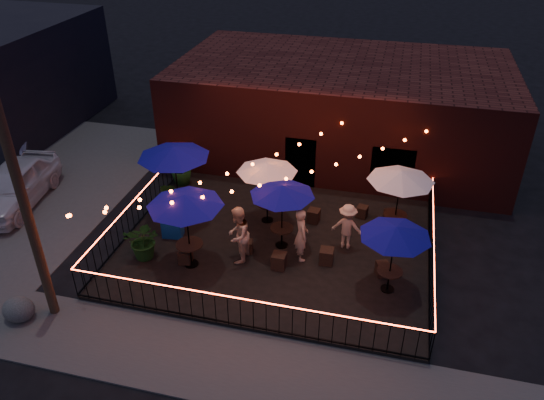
{
  "coord_description": "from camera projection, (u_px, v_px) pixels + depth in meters",
  "views": [
    {
      "loc": [
        3.39,
        -12.04,
        10.7
      ],
      "look_at": [
        -0.27,
        2.59,
        1.46
      ],
      "focal_mm": 35.0,
      "sensor_mm": 36.0,
      "label": 1
    }
  ],
  "objects": [
    {
      "name": "bistro_chair_7",
      "position": [
        314.0,
        216.0,
        18.82
      ],
      "size": [
        0.45,
        0.45,
        0.48
      ],
      "primitive_type": "cube",
      "rotation": [
        0.0,
        0.0,
        3.02
      ],
      "color": "black",
      "rests_on": "patio"
    },
    {
      "name": "patron_c",
      "position": [
        347.0,
        227.0,
        17.24
      ],
      "size": [
        1.09,
        0.69,
        1.61
      ],
      "primitive_type": "imported",
      "rotation": [
        0.0,
        0.0,
        3.05
      ],
      "color": "beige",
      "rests_on": "patio"
    },
    {
      "name": "bistro_chair_10",
      "position": [
        362.0,
        212.0,
        19.1
      ],
      "size": [
        0.43,
        0.43,
        0.43
      ],
      "primitive_type": "cube",
      "rotation": [
        0.0,
        0.0,
        -0.21
      ],
      "color": "black",
      "rests_on": "patio"
    },
    {
      "name": "fence_right",
      "position": [
        431.0,
        253.0,
        16.52
      ],
      "size": [
        0.04,
        8.0,
        1.04
      ],
      "rotation": [
        0.0,
        0.0,
        1.57
      ],
      "color": "black",
      "rests_on": "patio"
    },
    {
      "name": "bistro_chair_0",
      "position": [
        144.0,
        245.0,
        17.37
      ],
      "size": [
        0.45,
        0.45,
        0.44
      ],
      "primitive_type": "cube",
      "rotation": [
        0.0,
        0.0,
        -0.23
      ],
      "color": "black",
      "rests_on": "patio"
    },
    {
      "name": "potted_shrub_b",
      "position": [
        170.0,
        198.0,
        18.98
      ],
      "size": [
        0.94,
        0.86,
        1.39
      ],
      "primitive_type": "imported",
      "rotation": [
        0.0,
        0.0,
        -0.39
      ],
      "color": "#133E11",
      "rests_on": "patio"
    },
    {
      "name": "fence_left",
      "position": [
        138.0,
        211.0,
        18.59
      ],
      "size": [
        0.04,
        8.0,
        1.04
      ],
      "rotation": [
        0.0,
        0.0,
        1.57
      ],
      "color": "black",
      "rests_on": "patio"
    },
    {
      "name": "patio",
      "position": [
        276.0,
        245.0,
        17.86
      ],
      "size": [
        10.0,
        8.0,
        0.15
      ],
      "primitive_type": "cube",
      "color": "black",
      "rests_on": "ground"
    },
    {
      "name": "cafe_table_0",
      "position": [
        185.0,
        201.0,
        15.63
      ],
      "size": [
        2.9,
        2.9,
        2.57
      ],
      "rotation": [
        0.0,
        0.0,
        0.29
      ],
      "color": "black",
      "rests_on": "patio"
    },
    {
      "name": "bistro_chair_11",
      "position": [
        390.0,
        216.0,
        18.78
      ],
      "size": [
        0.53,
        0.53,
        0.48
      ],
      "primitive_type": "cube",
      "rotation": [
        0.0,
        0.0,
        3.51
      ],
      "color": "black",
      "rests_on": "patio"
    },
    {
      "name": "boulder",
      "position": [
        18.0,
        310.0,
        14.8
      ],
      "size": [
        0.91,
        0.77,
        0.71
      ],
      "primitive_type": "ellipsoid",
      "rotation": [
        0.0,
        0.0,
        -0.01
      ],
      "color": "#43443F",
      "rests_on": "ground"
    },
    {
      "name": "potted_shrub_c",
      "position": [
        181.0,
        167.0,
        20.92
      ],
      "size": [
        0.83,
        0.83,
        1.46
      ],
      "primitive_type": "imported",
      "rotation": [
        0.0,
        0.0,
        0.02
      ],
      "color": "#0C3E0E",
      "rests_on": "patio"
    },
    {
      "name": "cafe_table_4",
      "position": [
        396.0,
        232.0,
        14.75
      ],
      "size": [
        2.51,
        2.51,
        2.27
      ],
      "rotation": [
        0.0,
        0.0,
        -0.26
      ],
      "color": "black",
      "rests_on": "patio"
    },
    {
      "name": "festoon_lights",
      "position": [
        242.0,
        183.0,
        16.55
      ],
      "size": [
        10.02,
        8.72,
        1.32
      ],
      "color": "#EF4612",
      "rests_on": "ground"
    },
    {
      "name": "utility_pole",
      "position": [
        21.0,
        193.0,
        13.13
      ],
      "size": [
        0.26,
        0.26,
        8.0
      ],
      "primitive_type": "cylinder",
      "color": "#3B2B18",
      "rests_on": "ground"
    },
    {
      "name": "bistro_chair_6",
      "position": [
        279.0,
        201.0,
        19.72
      ],
      "size": [
        0.39,
        0.39,
        0.45
      ],
      "primitive_type": "cube",
      "rotation": [
        0.0,
        0.0,
        0.03
      ],
      "color": "black",
      "rests_on": "patio"
    },
    {
      "name": "bistro_chair_1",
      "position": [
        186.0,
        256.0,
        16.82
      ],
      "size": [
        0.42,
        0.42,
        0.47
      ],
      "primitive_type": "cube",
      "rotation": [
        0.0,
        0.0,
        3.21
      ],
      "color": "black",
      "rests_on": "patio"
    },
    {
      "name": "cafe_table_2",
      "position": [
        282.0,
        191.0,
        16.61
      ],
      "size": [
        2.14,
        2.14,
        2.31
      ],
      "rotation": [
        0.0,
        0.0,
        0.02
      ],
      "color": "black",
      "rests_on": "patio"
    },
    {
      "name": "patron_b",
      "position": [
        238.0,
        235.0,
        16.55
      ],
      "size": [
        0.79,
        0.98,
        1.94
      ],
      "primitive_type": "imported",
      "rotation": [
        0.0,
        0.0,
        -1.63
      ],
      "color": "tan",
      "rests_on": "patio"
    },
    {
      "name": "brick_building",
      "position": [
        341.0,
        108.0,
        23.26
      ],
      "size": [
        14.0,
        8.0,
        4.0
      ],
      "color": "#36110E",
      "rests_on": "ground"
    },
    {
      "name": "cafe_table_1",
      "position": [
        174.0,
        153.0,
        18.01
      ],
      "size": [
        2.85,
        2.85,
        2.75
      ],
      "rotation": [
        0.0,
        0.0,
        -0.15
      ],
      "color": "black",
      "rests_on": "patio"
    },
    {
      "name": "bistro_chair_4",
      "position": [
        247.0,
        247.0,
        17.3
      ],
      "size": [
        0.43,
        0.43,
        0.43
      ],
      "primitive_type": "cube",
      "rotation": [
        0.0,
        0.0,
        0.22
      ],
      "color": "black",
      "rests_on": "patio"
    },
    {
      "name": "car_white",
      "position": [
        14.0,
        185.0,
        19.87
      ],
      "size": [
        2.56,
        4.91,
        1.6
      ],
      "primitive_type": "imported",
      "rotation": [
        0.0,
        0.0,
        0.15
      ],
      "color": "white",
      "rests_on": "ground"
    },
    {
      "name": "parking_lot",
      "position": [
        7.0,
        177.0,
        22.04
      ],
      "size": [
        11.0,
        12.0,
        0.02
      ],
      "primitive_type": "cube",
      "color": "#484643",
      "rests_on": "ground"
    },
    {
      "name": "bistro_chair_2",
      "position": [
        182.0,
        203.0,
        19.61
      ],
      "size": [
        0.45,
        0.45,
        0.44
      ],
      "primitive_type": "cube",
      "rotation": [
        0.0,
        0.0,
        0.22
      ],
      "color": "black",
      "rests_on": "patio"
    },
    {
      "name": "patron_a",
      "position": [
        301.0,
        235.0,
        16.67
      ],
      "size": [
        0.68,
        0.79,
        1.83
      ],
      "primitive_type": "imported",
      "rotation": [
        0.0,
        0.0,
        2.0
      ],
      "color": "#CF9D8D",
      "rests_on": "patio"
    },
    {
      "name": "bistro_chair_3",
      "position": [
        207.0,
        201.0,
        19.7
      ],
      "size": [
        0.45,
        0.45,
        0.47
      ],
      "primitive_type": "cube",
      "rotation": [
        0.0,
        0.0,
        3.0
      ],
      "color": "black",
      "rests_on": "patio"
    },
    {
      "name": "cooler",
      "position": [
        172.0,
        224.0,
        17.95
      ],
      "size": [
        0.78,
        0.61,
        0.94
      ],
      "rotation": [
        0.0,
        0.0,
        0.14
      ],
      "color": "#0F47A2",
      "rests_on": "patio"
    },
    {
      "name": "bistro_chair_8",
      "position": [
        327.0,
        256.0,
        16.8
      ],
      "size": [
        0.44,
        0.44,
        0.51
      ],
      "primitive_type": "cube",
      "rotation": [
        0.0,
        0.0,
        0.03
      ],
      "color": "black",
      "rests_on": "patio"
    },
    {
      "name": "car_silver",
      "position": [
        16.0,
        133.0,
        24.13
      ],
      "size": [
        3.24,
        4.37,
        1.37
      ],
      "primitive_type": "imported",
      "rotation": [
        0.0,
        0.0,
        0.49
      ],
      "color": "#A5A6AD",
      "rests_on": "ground"
    },
    {
      "name": "cafe_table_3",
      "position": [
        267.0,
        168.0,
        17.9
      ],
      "size": [
        2.63,
        2.63,
        2.32
      ],
      "rotation": [
        0.0,
        0.0,
        0.3
      ],
      "color": "black",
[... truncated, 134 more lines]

